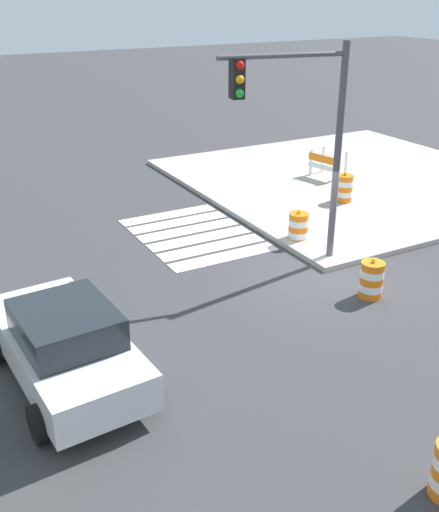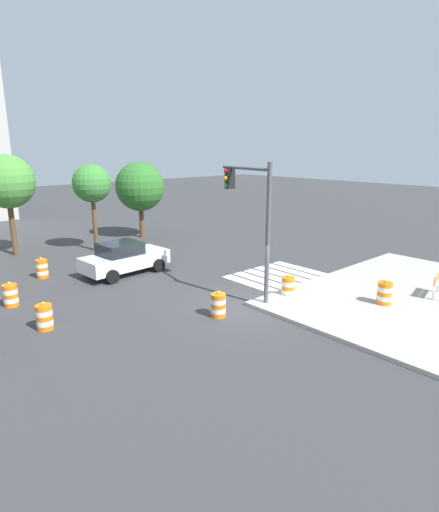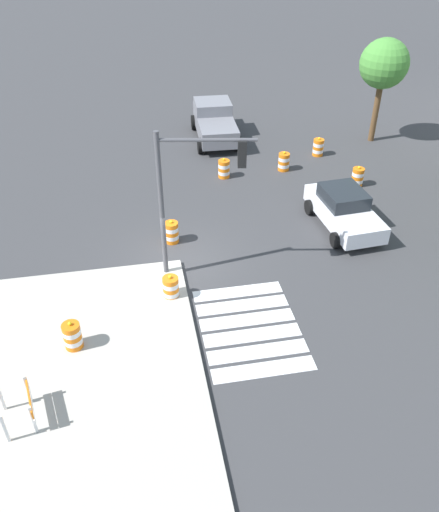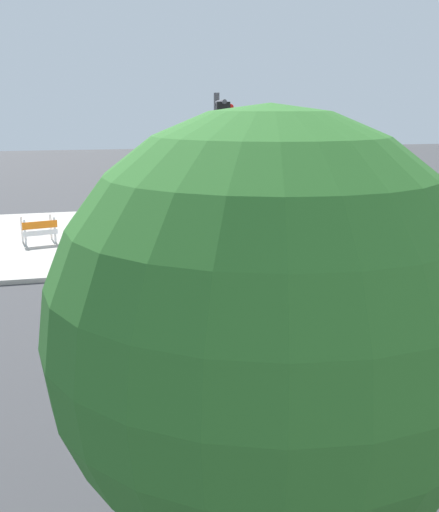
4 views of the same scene
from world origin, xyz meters
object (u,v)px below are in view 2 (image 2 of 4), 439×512
(traffic_barrel_median_far, at_px, (11,295))
(street_tree_streetside_far, at_px, (92,184))
(traffic_light_pole, at_px, (251,205))
(street_tree_corner_lot, at_px, (7,182))
(traffic_barrel_lane_center, at_px, (42,269))
(traffic_barrel_on_sidewalk, at_px, (384,293))
(street_tree_streetside_mid, at_px, (140,187))
(traffic_barrel_median_near, at_px, (288,287))
(traffic_barrel_far_curb, at_px, (218,305))
(sports_car, at_px, (124,258))
(traffic_barrel_near_corner, at_px, (44,317))

(traffic_barrel_median_far, xyz_separation_m, street_tree_streetside_far, (6.75, 6.44, 3.60))
(traffic_light_pole, xyz_separation_m, street_tree_corner_lot, (-5.12, 14.26, 0.35))
(traffic_barrel_lane_center, xyz_separation_m, traffic_barrel_on_sidewalk, (8.69, -13.01, 0.15))
(street_tree_streetside_mid, bearing_deg, street_tree_corner_lot, 175.68)
(traffic_light_pole, bearing_deg, street_tree_streetside_mid, 77.01)
(traffic_barrel_median_near, bearing_deg, traffic_barrel_far_curb, 173.17)
(traffic_barrel_median_far, height_order, traffic_barrel_far_curb, same)
(street_tree_streetside_far, bearing_deg, street_tree_corner_lot, 151.98)
(traffic_barrel_median_far, relative_size, street_tree_streetside_far, 0.20)
(street_tree_corner_lot, bearing_deg, traffic_barrel_far_curb, -79.43)
(traffic_barrel_median_far, bearing_deg, sports_car, 9.48)
(sports_car, distance_m, street_tree_streetside_far, 6.49)
(traffic_barrel_lane_center, bearing_deg, traffic_barrel_near_corner, -108.54)
(traffic_barrel_lane_center, bearing_deg, traffic_barrel_median_near, -55.30)
(traffic_barrel_far_curb, relative_size, street_tree_corner_lot, 0.18)
(sports_car, height_order, street_tree_corner_lot, street_tree_corner_lot)
(traffic_barrel_median_far, bearing_deg, traffic_barrel_far_curb, -49.12)
(street_tree_corner_lot, bearing_deg, traffic_barrel_median_near, -67.55)
(traffic_barrel_near_corner, relative_size, traffic_barrel_median_far, 1.00)
(street_tree_corner_lot, bearing_deg, traffic_barrel_on_sidewalk, -66.01)
(traffic_barrel_far_curb, distance_m, street_tree_streetside_mid, 15.62)
(traffic_barrel_median_near, distance_m, traffic_light_pole, 3.83)
(traffic_barrel_median_near, xyz_separation_m, street_tree_corner_lot, (-6.34, 15.35, 3.81))
(street_tree_streetside_mid, bearing_deg, traffic_barrel_median_near, -97.42)
(street_tree_streetside_mid, distance_m, street_tree_streetside_far, 4.50)
(traffic_barrel_near_corner, height_order, street_tree_streetside_far, street_tree_streetside_far)
(traffic_barrel_near_corner, xyz_separation_m, street_tree_streetside_mid, (10.73, 11.11, 3.08))
(sports_car, distance_m, traffic_barrel_near_corner, 6.76)
(traffic_barrel_far_curb, bearing_deg, street_tree_corner_lot, 100.57)
(traffic_barrel_lane_center, bearing_deg, traffic_barrel_on_sidewalk, -56.26)
(traffic_light_pole, bearing_deg, traffic_barrel_median_near, -41.59)
(traffic_barrel_near_corner, distance_m, street_tree_streetside_far, 12.14)
(sports_car, xyz_separation_m, traffic_barrel_median_near, (3.43, -7.68, -0.36))
(traffic_barrel_median_near, distance_m, traffic_barrel_median_far, 11.27)
(traffic_barrel_near_corner, bearing_deg, traffic_barrel_median_near, -22.29)
(traffic_barrel_median_near, bearing_deg, street_tree_corner_lot, 112.45)
(traffic_barrel_median_far, distance_m, traffic_barrel_on_sidewalk, 14.84)
(traffic_barrel_on_sidewalk, bearing_deg, traffic_light_pole, 126.05)
(traffic_barrel_median_near, relative_size, street_tree_streetside_far, 0.20)
(traffic_light_pole, relative_size, street_tree_streetside_far, 1.05)
(traffic_barrel_far_curb, distance_m, street_tree_streetside_far, 13.32)
(traffic_barrel_median_far, distance_m, street_tree_corner_lot, 9.79)
(street_tree_streetside_mid, bearing_deg, street_tree_streetside_far, -159.92)
(traffic_barrel_median_near, xyz_separation_m, traffic_barrel_far_curb, (-3.56, 0.43, 0.00))
(traffic_barrel_far_curb, bearing_deg, traffic_barrel_lane_center, 108.91)
(street_tree_streetside_far, bearing_deg, traffic_barrel_on_sidewalk, -75.62)
(traffic_barrel_lane_center, xyz_separation_m, traffic_light_pole, (5.53, -8.67, 3.46))
(traffic_barrel_near_corner, height_order, traffic_barrel_on_sidewalk, traffic_barrel_on_sidewalk)
(traffic_light_pole, bearing_deg, sports_car, 108.45)
(sports_car, bearing_deg, traffic_light_pole, -71.55)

